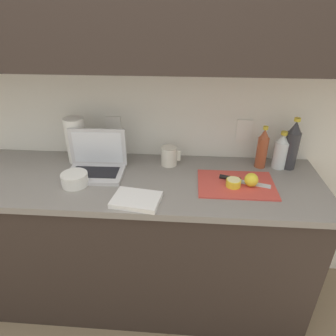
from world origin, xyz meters
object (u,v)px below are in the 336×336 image
object	(u,v)px
lemon_whole_beside	(251,180)
bottle_green_soda	(262,149)
cutting_board	(236,184)
lemon_half_cut	(233,183)
measuring_cup	(169,156)
paper_towel_roll	(76,140)
bottle_water_clear	(292,146)
laptop	(96,163)
bowl_white	(75,179)
knife	(236,179)
bottle_oil_tall	(281,152)

from	to	relation	value
lemon_whole_beside	bottle_green_soda	xyz separation A→B (m)	(0.09, 0.23, 0.07)
cutting_board	lemon_half_cut	world-z (taller)	lemon_half_cut
bottle_green_soda	measuring_cup	world-z (taller)	bottle_green_soda
lemon_half_cut	measuring_cup	size ratio (longest dim) A/B	0.66
cutting_board	bottle_green_soda	size ratio (longest dim) A/B	1.60
lemon_half_cut	paper_towel_roll	world-z (taller)	paper_towel_roll
cutting_board	paper_towel_roll	bearing A→B (deg)	167.05
cutting_board	measuring_cup	xyz separation A→B (m)	(-0.36, 0.20, 0.05)
bottle_water_clear	lemon_whole_beside	bearing A→B (deg)	-136.98
laptop	cutting_board	distance (m)	0.76
bottle_green_soda	bottle_water_clear	size ratio (longest dim) A/B	0.83
paper_towel_roll	lemon_half_cut	bearing A→B (deg)	-14.76
lemon_whole_beside	measuring_cup	size ratio (longest dim) A/B	0.62
laptop	bowl_white	world-z (taller)	laptop
bottle_green_soda	paper_towel_roll	distance (m)	1.06
bottle_green_soda	cutting_board	bearing A→B (deg)	-126.52
lemon_whole_beside	bottle_green_soda	bearing A→B (deg)	68.70
knife	laptop	bearing A→B (deg)	-167.79
cutting_board	measuring_cup	distance (m)	0.42
knife	paper_towel_roll	bearing A→B (deg)	-174.84
knife	lemon_whole_beside	xyz separation A→B (m)	(0.07, -0.04, 0.03)
bottle_green_soda	bottle_water_clear	bearing A→B (deg)	-0.00
cutting_board	paper_towel_roll	size ratio (longest dim) A/B	1.48
lemon_half_cut	lemon_whole_beside	xyz separation A→B (m)	(0.09, 0.01, 0.02)
knife	bowl_white	bearing A→B (deg)	-157.60
lemon_whole_beside	measuring_cup	xyz separation A→B (m)	(-0.43, 0.22, 0.01)
laptop	measuring_cup	world-z (taller)	laptop
knife	lemon_half_cut	bearing A→B (deg)	-94.37
bowl_white	paper_towel_roll	bearing A→B (deg)	105.11
bottle_water_clear	bowl_white	distance (m)	1.18
lemon_half_cut	bowl_white	distance (m)	0.81
laptop	measuring_cup	size ratio (longest dim) A/B	2.80
laptop	lemon_whole_beside	world-z (taller)	laptop
knife	lemon_half_cut	xyz separation A→B (m)	(-0.02, -0.05, 0.01)
bottle_water_clear	measuring_cup	bearing A→B (deg)	-178.80
measuring_cup	laptop	bearing A→B (deg)	-163.31
bottle_oil_tall	paper_towel_roll	world-z (taller)	paper_towel_roll
bottle_oil_tall	bottle_water_clear	xyz separation A→B (m)	(0.05, -0.00, 0.04)
bottle_oil_tall	laptop	bearing A→B (deg)	-172.61
bottle_water_clear	bowl_white	bearing A→B (deg)	-166.51
lemon_half_cut	knife	bearing A→B (deg)	69.24
lemon_half_cut	laptop	bearing A→B (deg)	171.61
bottle_water_clear	measuring_cup	distance (m)	0.68
paper_towel_roll	bottle_green_soda	bearing A→B (deg)	0.44
bowl_white	paper_towel_roll	size ratio (longest dim) A/B	0.51
bottle_green_soda	bottle_oil_tall	distance (m)	0.10
lemon_half_cut	paper_towel_roll	bearing A→B (deg)	165.24
bottle_oil_tall	measuring_cup	xyz separation A→B (m)	(-0.62, -0.01, -0.04)
cutting_board	bottle_green_soda	bearing A→B (deg)	53.48
cutting_board	knife	xyz separation A→B (m)	(0.00, 0.03, 0.01)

